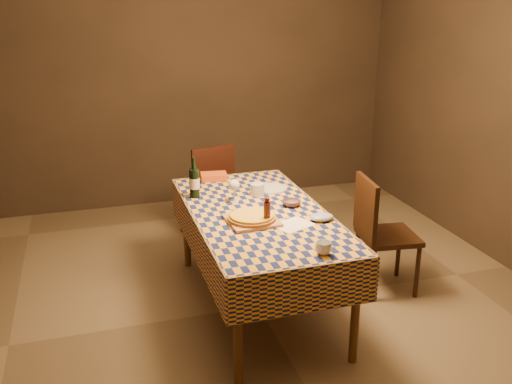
{
  "coord_description": "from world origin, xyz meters",
  "views": [
    {
      "loc": [
        -1.12,
        -3.62,
        2.24
      ],
      "look_at": [
        0.0,
        0.05,
        0.9
      ],
      "focal_mm": 40.0,
      "sensor_mm": 36.0,
      "label": 1
    }
  ],
  "objects_px": {
    "bowl": "(292,203)",
    "wine_bottle": "(194,182)",
    "white_plate": "(271,188)",
    "chair_far": "(209,186)",
    "chair_right": "(379,228)",
    "dining_table": "(258,221)",
    "cutting_board": "(252,220)",
    "pizza": "(252,217)"
  },
  "relations": [
    {
      "from": "white_plate",
      "to": "chair_far",
      "type": "relative_size",
      "value": 0.28
    },
    {
      "from": "cutting_board",
      "to": "white_plate",
      "type": "relative_size",
      "value": 1.28
    },
    {
      "from": "chair_right",
      "to": "chair_far",
      "type": "bearing_deg",
      "value": 126.71
    },
    {
      "from": "bowl",
      "to": "chair_right",
      "type": "relative_size",
      "value": 0.15
    },
    {
      "from": "cutting_board",
      "to": "chair_right",
      "type": "bearing_deg",
      "value": 8.62
    },
    {
      "from": "wine_bottle",
      "to": "white_plate",
      "type": "bearing_deg",
      "value": 0.02
    },
    {
      "from": "bowl",
      "to": "cutting_board",
      "type": "bearing_deg",
      "value": -149.92
    },
    {
      "from": "dining_table",
      "to": "cutting_board",
      "type": "bearing_deg",
      "value": -119.45
    },
    {
      "from": "white_plate",
      "to": "chair_far",
      "type": "xyz_separation_m",
      "value": [
        -0.3,
        0.94,
        -0.25
      ]
    },
    {
      "from": "cutting_board",
      "to": "white_plate",
      "type": "distance_m",
      "value": 0.69
    },
    {
      "from": "chair_far",
      "to": "pizza",
      "type": "bearing_deg",
      "value": -91.38
    },
    {
      "from": "dining_table",
      "to": "pizza",
      "type": "bearing_deg",
      "value": -119.45
    },
    {
      "from": "dining_table",
      "to": "chair_far",
      "type": "height_order",
      "value": "chair_far"
    },
    {
      "from": "chair_far",
      "to": "chair_right",
      "type": "bearing_deg",
      "value": -53.29
    },
    {
      "from": "dining_table",
      "to": "pizza",
      "type": "relative_size",
      "value": 4.79
    },
    {
      "from": "pizza",
      "to": "chair_far",
      "type": "relative_size",
      "value": 0.41
    },
    {
      "from": "cutting_board",
      "to": "white_plate",
      "type": "xyz_separation_m",
      "value": [
        0.34,
        0.61,
        -0.0
      ]
    },
    {
      "from": "dining_table",
      "to": "white_plate",
      "type": "distance_m",
      "value": 0.5
    },
    {
      "from": "dining_table",
      "to": "wine_bottle",
      "type": "bearing_deg",
      "value": 130.65
    },
    {
      "from": "dining_table",
      "to": "cutting_board",
      "type": "height_order",
      "value": "cutting_board"
    },
    {
      "from": "bowl",
      "to": "pizza",
      "type": "bearing_deg",
      "value": -149.92
    },
    {
      "from": "wine_bottle",
      "to": "chair_right",
      "type": "distance_m",
      "value": 1.46
    },
    {
      "from": "dining_table",
      "to": "chair_right",
      "type": "distance_m",
      "value": 0.99
    },
    {
      "from": "white_plate",
      "to": "pizza",
      "type": "bearing_deg",
      "value": -119.16
    },
    {
      "from": "chair_far",
      "to": "dining_table",
      "type": "bearing_deg",
      "value": -87.47
    },
    {
      "from": "chair_far",
      "to": "chair_right",
      "type": "relative_size",
      "value": 1.0
    },
    {
      "from": "bowl",
      "to": "white_plate",
      "type": "bearing_deg",
      "value": 94.08
    },
    {
      "from": "white_plate",
      "to": "chair_right",
      "type": "distance_m",
      "value": 0.89
    },
    {
      "from": "cutting_board",
      "to": "chair_far",
      "type": "distance_m",
      "value": 1.57
    },
    {
      "from": "pizza",
      "to": "chair_right",
      "type": "height_order",
      "value": "chair_right"
    },
    {
      "from": "cutting_board",
      "to": "pizza",
      "type": "bearing_deg",
      "value": 180.0
    },
    {
      "from": "chair_right",
      "to": "wine_bottle",
      "type": "bearing_deg",
      "value": 161.75
    },
    {
      "from": "pizza",
      "to": "bowl",
      "type": "relative_size",
      "value": 2.85
    },
    {
      "from": "cutting_board",
      "to": "bowl",
      "type": "distance_m",
      "value": 0.42
    },
    {
      "from": "white_plate",
      "to": "dining_table",
      "type": "bearing_deg",
      "value": -119.03
    },
    {
      "from": "white_plate",
      "to": "chair_far",
      "type": "height_order",
      "value": "chair_far"
    },
    {
      "from": "cutting_board",
      "to": "chair_far",
      "type": "bearing_deg",
      "value": 88.62
    },
    {
      "from": "wine_bottle",
      "to": "bowl",
      "type": "bearing_deg",
      "value": -31.64
    },
    {
      "from": "bowl",
      "to": "wine_bottle",
      "type": "height_order",
      "value": "wine_bottle"
    },
    {
      "from": "white_plate",
      "to": "cutting_board",
      "type": "bearing_deg",
      "value": -119.16
    },
    {
      "from": "wine_bottle",
      "to": "chair_right",
      "type": "xyz_separation_m",
      "value": [
        1.35,
        -0.44,
        -0.36
      ]
    },
    {
      "from": "bowl",
      "to": "chair_far",
      "type": "relative_size",
      "value": 0.15
    }
  ]
}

